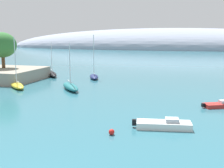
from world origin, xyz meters
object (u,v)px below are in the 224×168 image
sailboat_yellow_outer_mooring (17,85)px  mooring_buoy_red (112,132)px  tree_clump_shore (2,45)px  sailboat_teal_near_shore (70,86)px  sailboat_navy_mid_mooring (94,76)px  motorboat_red_alongside_breakwater (219,105)px  motorboat_white_foreground (164,125)px  sailboat_black_end_of_line (52,74)px

sailboat_yellow_outer_mooring → mooring_buoy_red: bearing=-175.0°
tree_clump_shore → sailboat_teal_near_shore: 21.31m
sailboat_teal_near_shore → sailboat_navy_mid_mooring: size_ratio=0.85×
sailboat_yellow_outer_mooring → motorboat_red_alongside_breakwater: bearing=-144.2°
sailboat_teal_near_shore → sailboat_navy_mid_mooring: (-0.43, 13.39, -0.07)m
sailboat_navy_mid_mooring → motorboat_white_foreground: size_ratio=1.57×
sailboat_navy_mid_mooring → mooring_buoy_red: bearing=179.1°
mooring_buoy_red → tree_clump_shore: bearing=140.0°
sailboat_navy_mid_mooring → sailboat_yellow_outer_mooring: bearing=122.6°
sailboat_teal_near_shore → sailboat_yellow_outer_mooring: 10.18m
tree_clump_shore → motorboat_red_alongside_breakwater: (42.71, -12.96, -7.03)m
sailboat_navy_mid_mooring → motorboat_red_alongside_breakwater: 30.88m
tree_clump_shore → mooring_buoy_red: tree_clump_shore is taller
tree_clump_shore → sailboat_navy_mid_mooring: size_ratio=0.80×
sailboat_black_end_of_line → mooring_buoy_red: bearing=0.2°
motorboat_red_alongside_breakwater → sailboat_navy_mid_mooring: bearing=116.1°
sailboat_teal_near_shore → motorboat_white_foreground: size_ratio=1.33×
sailboat_black_end_of_line → mooring_buoy_red: (24.19, -33.89, -0.24)m
sailboat_navy_mid_mooring → motorboat_white_foreground: sailboat_navy_mid_mooring is taller
sailboat_navy_mid_mooring → mooring_buoy_red: (13.52, -32.98, -0.23)m
tree_clump_shore → motorboat_red_alongside_breakwater: 45.18m
sailboat_navy_mid_mooring → sailboat_yellow_outer_mooring: size_ratio=1.04×
sailboat_yellow_outer_mooring → motorboat_red_alongside_breakwater: (33.99, -4.80, -0.22)m
mooring_buoy_red → sailboat_navy_mid_mooring: bearing=112.3°
mooring_buoy_red → sailboat_black_end_of_line: bearing=125.5°
tree_clump_shore → sailboat_black_end_of_line: tree_clump_shore is taller
sailboat_yellow_outer_mooring → sailboat_navy_mid_mooring: bearing=-80.4°
sailboat_navy_mid_mooring → motorboat_white_foreground: 34.79m
tree_clump_shore → sailboat_black_end_of_line: 12.50m
sailboat_navy_mid_mooring → mooring_buoy_red: 35.65m
sailboat_black_end_of_line → motorboat_white_foreground: size_ratio=1.29×
tree_clump_shore → sailboat_navy_mid_mooring: (18.44, 6.13, -6.82)m
mooring_buoy_red → motorboat_white_foreground: bearing=35.6°
motorboat_white_foreground → motorboat_red_alongside_breakwater: bearing=50.4°
motorboat_white_foreground → motorboat_red_alongside_breakwater: 12.27m
motorboat_red_alongside_breakwater → tree_clump_shore: bearing=137.4°
sailboat_teal_near_shore → sailboat_navy_mid_mooring: 13.40m
sailboat_yellow_outer_mooring → motorboat_white_foreground: bearing=-165.1°
motorboat_red_alongside_breakwater → mooring_buoy_red: size_ratio=7.87×
sailboat_teal_near_shore → sailboat_yellow_outer_mooring: bearing=-123.5°
sailboat_navy_mid_mooring → motorboat_white_foreground: bearing=-171.8°
tree_clump_shore → motorboat_white_foreground: 44.04m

